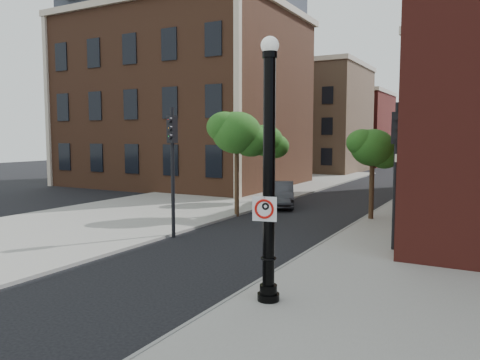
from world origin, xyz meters
The scene contains 16 objects.
ground centered at (0.00, 0.00, 0.00)m, with size 120.00×120.00×0.00m, color black.
sidewalk_right centered at (6.00, 10.00, 0.06)m, with size 8.00×60.00×0.12m, color gray.
sidewalk_left centered at (-9.00, 18.00, 0.06)m, with size 10.00×50.00×0.12m, color gray.
curb_edge centered at (2.05, 10.00, 0.07)m, with size 0.10×60.00×0.14m, color gray.
victorian_building centered at (-16.00, 23.97, 8.74)m, with size 18.60×14.60×17.95m.
bg_building_tan_a centered at (-12.00, 44.00, 6.00)m, with size 12.00×12.00×12.00m, color #8D6A4D.
bg_building_red centered at (-12.00, 58.00, 5.00)m, with size 12.00×12.00×10.00m, color maroon.
lamppost centered at (2.98, 0.75, 3.03)m, with size 0.56×0.56×6.57m.
no_parking_sign centered at (2.94, 0.58, 2.45)m, with size 0.59×0.17×0.61m.
parked_car centered at (-3.45, 15.84, 0.74)m, with size 1.57×4.50×1.48m, color #2D2D32.
traffic_signal_left centered at (-3.85, 5.89, 3.61)m, with size 0.39×0.46×5.36m.
traffic_signal_right centered at (4.67, 7.67, 3.63)m, with size 0.34×0.44×5.39m.
utility_pole centered at (4.80, 9.16, 2.50)m, with size 0.10×0.10×5.00m, color #999999.
street_tree_a centered at (-4.01, 11.66, 4.31)m, with size 3.03×2.74×5.46m.
street_tree_b centered at (-4.98, 16.96, 3.86)m, with size 2.72×2.45×4.89m.
street_tree_c centered at (2.48, 13.65, 3.58)m, with size 2.52×2.28×4.54m.
Camera 1 is at (7.84, -9.51, 4.22)m, focal length 35.00 mm.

